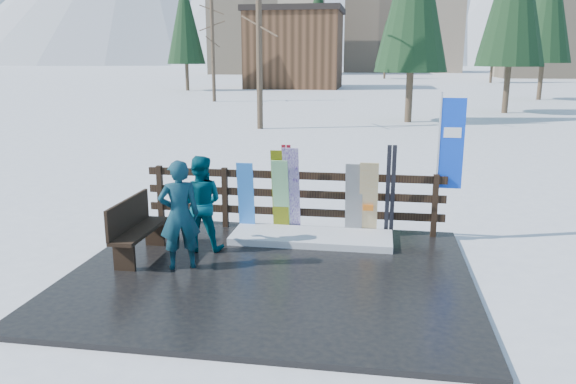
% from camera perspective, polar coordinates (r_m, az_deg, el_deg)
% --- Properties ---
extents(ground, '(700.00, 700.00, 0.00)m').
position_cam_1_polar(ground, '(8.65, -1.85, -8.61)').
color(ground, white).
rests_on(ground, ground).
extents(deck, '(6.00, 5.00, 0.08)m').
position_cam_1_polar(deck, '(8.64, -1.85, -8.36)').
color(deck, black).
rests_on(deck, ground).
extents(fence, '(5.60, 0.10, 1.15)m').
position_cam_1_polar(fence, '(10.49, 0.43, -0.39)').
color(fence, black).
rests_on(fence, deck).
extents(snow_patch, '(2.84, 1.00, 0.12)m').
position_cam_1_polar(snow_patch, '(10.02, 2.40, -4.62)').
color(snow_patch, white).
rests_on(snow_patch, deck).
extents(bench, '(0.41, 1.50, 0.97)m').
position_cam_1_polar(bench, '(9.41, -15.26, -3.41)').
color(bench, black).
rests_on(bench, deck).
extents(snowboard_0, '(0.30, 0.20, 1.31)m').
position_cam_1_polar(snowboard_0, '(10.44, -4.29, -0.50)').
color(snowboard_0, '#3382EC').
rests_on(snowboard_0, deck).
extents(snowboard_1, '(0.30, 0.39, 1.40)m').
position_cam_1_polar(snowboard_1, '(10.30, -0.72, -0.43)').
color(snowboard_1, white).
rests_on(snowboard_1, deck).
extents(snowboard_2, '(0.30, 0.32, 1.57)m').
position_cam_1_polar(snowboard_2, '(10.28, -0.81, 0.05)').
color(snowboard_2, '#C1CE05').
rests_on(snowboard_2, deck).
extents(snowboard_3, '(0.29, 0.40, 1.63)m').
position_cam_1_polar(snowboard_3, '(10.24, 0.37, 0.16)').
color(snowboard_3, white).
rests_on(snowboard_3, deck).
extents(snowboard_4, '(0.31, 0.32, 1.37)m').
position_cam_1_polar(snowboard_4, '(10.16, 6.70, -0.80)').
color(snowboard_4, black).
rests_on(snowboard_4, deck).
extents(snowboard_5, '(0.33, 0.37, 1.40)m').
position_cam_1_polar(snowboard_5, '(10.15, 8.18, -0.76)').
color(snowboard_5, silver).
rests_on(snowboard_5, deck).
extents(ski_pair_a, '(0.16, 0.24, 1.66)m').
position_cam_1_polar(ski_pair_a, '(10.32, -0.10, 0.35)').
color(ski_pair_a, maroon).
rests_on(ski_pair_a, deck).
extents(ski_pair_b, '(0.17, 0.26, 1.70)m').
position_cam_1_polar(ski_pair_b, '(10.18, 10.35, 0.08)').
color(ski_pair_b, black).
rests_on(ski_pair_b, deck).
extents(rental_flag, '(0.45, 0.04, 2.60)m').
position_cam_1_polar(rental_flag, '(10.30, 15.98, 4.21)').
color(rental_flag, silver).
rests_on(rental_flag, deck).
extents(person_front, '(0.73, 0.63, 1.70)m').
position_cam_1_polar(person_front, '(8.68, -10.97, -2.30)').
color(person_front, '#10484E').
rests_on(person_front, deck).
extents(person_back, '(0.84, 0.69, 1.61)m').
position_cam_1_polar(person_back, '(9.48, -8.93, -1.14)').
color(person_back, '#054B5C').
rests_on(person_back, deck).
extents(resort_buildings, '(73.00, 87.60, 22.60)m').
position_cam_1_polar(resort_buildings, '(123.45, 9.42, 16.34)').
color(resort_buildings, tan).
rests_on(resort_buildings, ground).
extents(trees, '(42.05, 68.69, 12.07)m').
position_cam_1_polar(trees, '(57.90, 11.98, 15.46)').
color(trees, '#382B1E').
rests_on(trees, ground).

